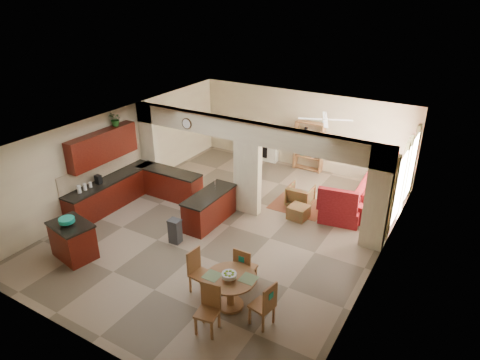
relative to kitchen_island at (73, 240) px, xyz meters
The scene contains 39 objects.
floor 4.13m from the kitchen_island, 51.45° to the left, with size 10.00×10.00×0.00m, color gray.
ceiling 4.72m from the kitchen_island, 51.45° to the left, with size 10.00×10.00×0.00m, color white.
wall_back 8.65m from the kitchen_island, 72.69° to the left, with size 8.00×8.00×0.00m, color beige.
wall_front 3.26m from the kitchen_island, 34.97° to the right, with size 8.00×8.00×0.00m, color beige.
wall_left 3.64m from the kitchen_island, 114.18° to the left, with size 10.00×10.00×0.00m, color beige.
wall_right 7.36m from the kitchen_island, 26.09° to the left, with size 10.00×10.00×0.00m, color beige.
partition_left_pier 4.46m from the kitchen_island, 105.17° to the left, with size 0.60×0.25×2.80m, color beige.
partition_center_pier 4.97m from the kitchen_island, 58.72° to the left, with size 0.80×0.25×2.20m, color beige.
partition_right_pier 7.60m from the kitchen_island, 33.93° to the left, with size 0.60×0.25×2.80m, color beige.
partition_header 5.33m from the kitchen_island, 58.72° to the left, with size 8.00×0.25×0.60m, color beige.
kitchen_counter 3.04m from the kitchen_island, 103.33° to the left, with size 2.52×3.29×1.48m.
upper_cabinets 3.08m from the kitchen_island, 117.63° to the left, with size 0.35×2.40×0.90m, color #3C0B06.
peninsula 3.67m from the kitchen_island, 57.70° to the left, with size 0.70×1.85×0.91m.
wall_clock 4.55m from the kitchen_island, 82.17° to the left, with size 0.34×0.34×0.03m, color #452E17.
rug 6.52m from the kitchen_island, 54.71° to the left, with size 1.60×1.30×0.01m, color brown.
fireplace 8.10m from the kitchen_island, 83.21° to the left, with size 1.60×0.35×1.20m.
shelving_unit 8.55m from the kitchen_island, 70.09° to the left, with size 1.00×0.32×1.80m, color brown.
window_a 8.57m from the kitchen_island, 40.17° to the left, with size 0.02×0.90×1.90m, color white.
window_b 9.75m from the kitchen_island, 47.84° to the left, with size 0.02×0.90×1.90m, color white.
glazed_door 9.13m from the kitchen_island, 44.26° to the left, with size 0.02×0.70×2.10m, color white.
drape_a_left 8.17m from the kitchen_island, 37.12° to the left, with size 0.10×0.28×2.30m, color #3F2419.
drape_a_right 8.94m from the kitchen_island, 43.28° to the left, with size 0.10×0.28×2.30m, color #3F2419.
drape_b_left 9.29m from the kitchen_island, 45.54° to the left, with size 0.10×0.28×2.30m, color #3F2419.
drape_b_right 10.18m from the kitchen_island, 50.28° to the left, with size 0.10×0.28×2.30m, color #3F2419.
ceiling_fan 7.71m from the kitchen_island, 56.84° to the left, with size 1.00×1.00×0.10m, color white.
kitchen_island is the anchor object (origin of this frame).
teal_bowl 0.56m from the kitchen_island, 109.73° to the right, with size 0.38×0.38×0.18m, color #169783.
trash_can 2.51m from the kitchen_island, 45.43° to the left, with size 0.29×0.25×0.62m, color #303033.
dining_table 4.32m from the kitchen_island, ahead, with size 1.10×1.10×0.75m.
fruit_bowl 4.34m from the kitchen_island, ahead, with size 0.31×0.31×0.16m, color #71A222.
sofa 8.73m from the kitchen_island, 47.88° to the left, with size 1.12×2.85×0.83m, color maroon.
chaise 7.24m from the kitchen_island, 45.08° to the left, with size 1.11×0.91×0.45m, color maroon.
armchair 6.53m from the kitchen_island, 54.57° to the left, with size 0.73×0.75×0.68m, color maroon.
ottoman 6.13m from the kitchen_island, 48.67° to the left, with size 0.53×0.53×0.39m, color maroon.
plant 3.89m from the kitchen_island, 112.66° to the left, with size 0.37×0.32×0.42m, color #154412.
chair_north 4.38m from the kitchen_island, 15.23° to the left, with size 0.44×0.44×1.02m.
chair_east 5.20m from the kitchen_island, ahead, with size 0.49×0.49×1.02m.
chair_south 4.29m from the kitchen_island, ahead, with size 0.48×0.48×1.02m.
chair_west 3.45m from the kitchen_island, ahead, with size 0.46×0.46×1.02m.
Camera 1 is at (5.54, -8.78, 6.32)m, focal length 32.00 mm.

